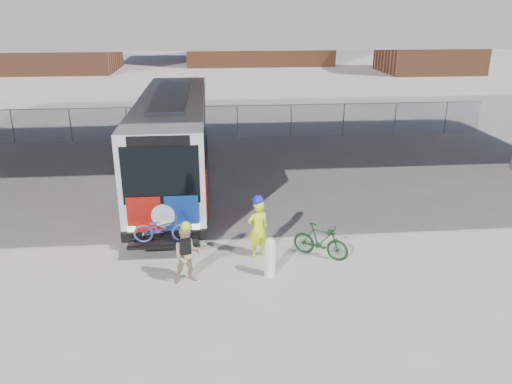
{
  "coord_description": "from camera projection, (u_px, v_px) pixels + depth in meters",
  "views": [
    {
      "loc": [
        -0.54,
        -15.2,
        6.9
      ],
      "look_at": [
        0.8,
        -1.02,
        1.6
      ],
      "focal_mm": 35.0,
      "sensor_mm": 36.0,
      "label": 1
    }
  ],
  "objects": [
    {
      "name": "bike_parked",
      "position": [
        321.0,
        241.0,
        14.49
      ],
      "size": [
        1.68,
        1.33,
        1.02
      ],
      "primitive_type": "imported",
      "rotation": [
        0.0,
        0.0,
        0.99
      ],
      "color": "#123A1A",
      "rests_on": "ground"
    },
    {
      "name": "brick_buildings",
      "position": [
        221.0,
        20.0,
        59.85
      ],
      "size": [
        54.0,
        22.0,
        12.0
      ],
      "color": "brown",
      "rests_on": "ground"
    },
    {
      "name": "cyclist_tan",
      "position": [
        187.0,
        254.0,
        13.05
      ],
      "size": [
        0.87,
        0.73,
        1.75
      ],
      "rotation": [
        0.0,
        0.0,
        0.18
      ],
      "color": "tan",
      "rests_on": "ground"
    },
    {
      "name": "bollard",
      "position": [
        270.0,
        256.0,
        13.41
      ],
      "size": [
        0.3,
        0.3,
        1.15
      ],
      "color": "white",
      "rests_on": "ground"
    },
    {
      "name": "chainlink_fence",
      "position": [
        219.0,
        113.0,
        27.33
      ],
      "size": [
        30.0,
        0.06,
        30.0
      ],
      "color": "gray",
      "rests_on": "ground"
    },
    {
      "name": "ground",
      "position": [
        229.0,
        227.0,
        16.63
      ],
      "size": [
        160.0,
        160.0,
        0.0
      ],
      "primitive_type": "plane",
      "color": "#9E9991",
      "rests_on": "ground"
    },
    {
      "name": "overpass",
      "position": [
        221.0,
        17.0,
        18.08
      ],
      "size": [
        40.0,
        16.0,
        7.95
      ],
      "color": "#605E59",
      "rests_on": "ground"
    },
    {
      "name": "cyclist_hivis",
      "position": [
        258.0,
        227.0,
        14.39
      ],
      "size": [
        0.74,
        0.61,
        1.92
      ],
      "rotation": [
        0.0,
        0.0,
        3.49
      ],
      "color": "#C8F119",
      "rests_on": "ground"
    },
    {
      "name": "bus",
      "position": [
        174.0,
        133.0,
        20.08
      ],
      "size": [
        2.67,
        12.9,
        3.69
      ],
      "color": "silver",
      "rests_on": "ground"
    }
  ]
}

